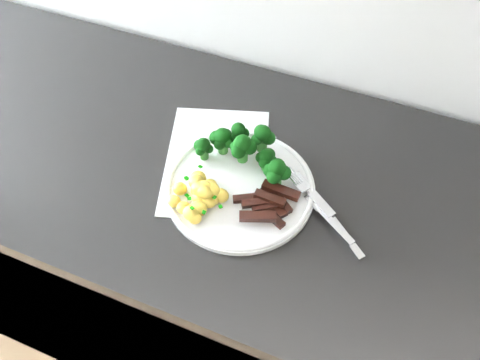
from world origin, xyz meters
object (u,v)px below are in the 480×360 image
object	(u,v)px
knife	(335,224)
plate	(240,187)
broccoli	(248,149)
fork	(319,207)
counter	(232,278)
potatoes	(200,195)
beef_strips	(268,203)
recipe_paper	(217,160)

from	to	relation	value
knife	plate	bearing A→B (deg)	176.32
broccoli	knife	xyz separation A→B (m)	(0.19, -0.07, -0.04)
broccoli	fork	world-z (taller)	broccoli
counter	plate	distance (m)	0.47
broccoli	potatoes	xyz separation A→B (m)	(-0.05, -0.12, -0.02)
beef_strips	fork	size ratio (longest dim) A/B	0.70
counter	fork	distance (m)	0.51
counter	potatoes	size ratio (longest dim) A/B	22.28
plate	beef_strips	xyz separation A→B (m)	(0.06, -0.02, 0.01)
plate	beef_strips	distance (m)	0.07
plate	broccoli	xyz separation A→B (m)	(-0.01, 0.06, 0.04)
plate	knife	size ratio (longest dim) A/B	1.64
broccoli	beef_strips	bearing A→B (deg)	-48.97
potatoes	beef_strips	size ratio (longest dim) A/B	0.95
counter	plate	world-z (taller)	plate
broccoli	potatoes	bearing A→B (deg)	-111.88
broccoli	fork	bearing A→B (deg)	-19.10
counter	broccoli	world-z (taller)	broccoli
counter	beef_strips	world-z (taller)	beef_strips
potatoes	beef_strips	distance (m)	0.12
recipe_paper	potatoes	bearing A→B (deg)	-81.95
beef_strips	knife	bearing A→B (deg)	4.86
plate	broccoli	bearing A→B (deg)	97.73
fork	beef_strips	bearing A→B (deg)	-162.45
knife	potatoes	bearing A→B (deg)	-169.74
counter	plate	xyz separation A→B (m)	(0.04, -0.03, 0.47)
broccoli	recipe_paper	bearing A→B (deg)	-169.70
beef_strips	fork	distance (m)	0.09
counter	potatoes	world-z (taller)	potatoes
broccoli	potatoes	world-z (taller)	broccoli
counter	broccoli	size ratio (longest dim) A/B	12.36
broccoli	knife	distance (m)	0.21
fork	counter	bearing A→B (deg)	172.21
plate	potatoes	bearing A→B (deg)	-134.43
potatoes	beef_strips	world-z (taller)	potatoes
recipe_paper	beef_strips	distance (m)	0.15
beef_strips	potatoes	bearing A→B (deg)	-164.30
recipe_paper	fork	distance (m)	0.22
broccoli	knife	bearing A→B (deg)	-20.27
knife	beef_strips	bearing A→B (deg)	-175.14
knife	fork	bearing A→B (deg)	154.80
potatoes	beef_strips	xyz separation A→B (m)	(0.12, 0.03, -0.01)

